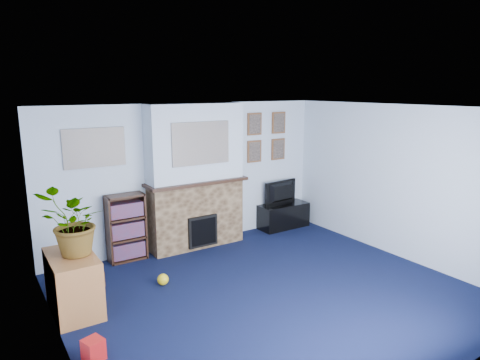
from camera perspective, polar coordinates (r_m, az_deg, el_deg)
floor at (r=5.83m, az=3.83°, el=-14.77°), size 5.00×4.50×0.01m
ceiling at (r=5.20m, az=4.20°, el=9.51°), size 5.00×4.50×0.01m
wall_back at (r=7.27m, az=-6.65°, el=0.68°), size 5.00×0.04×2.40m
wall_front at (r=3.93m, az=24.36°, el=-10.44°), size 5.00×0.04×2.40m
wall_left at (r=4.44m, az=-23.09°, el=-7.75°), size 0.04×4.50×2.40m
wall_right at (r=7.14m, az=20.31°, el=-0.22°), size 0.04×4.50×2.40m
chimney_breast at (r=7.09m, az=-5.92°, el=0.28°), size 1.72×0.50×2.40m
collage_main at (r=6.81m, az=-5.22°, el=4.88°), size 1.00×0.03×0.68m
collage_left at (r=6.64m, az=-18.83°, el=4.09°), size 0.90×0.03×0.58m
portrait_tl at (r=7.79m, az=1.94°, el=7.47°), size 0.30×0.03×0.40m
portrait_tr at (r=8.12m, az=5.16°, el=7.62°), size 0.30×0.03×0.40m
portrait_bl at (r=7.85m, az=1.92°, el=3.83°), size 0.30×0.03×0.40m
portrait_br at (r=8.17m, az=5.10°, el=4.12°), size 0.30×0.03×0.40m
tv_stand at (r=8.30m, az=5.80°, el=-4.80°), size 0.98×0.41×0.46m
television at (r=8.19m, az=5.79°, el=-1.68°), size 0.77×0.18×0.44m
bookshelf at (r=6.89m, az=-14.94°, el=-6.32°), size 0.58×0.28×1.05m
sideboard at (r=5.62m, az=-21.35°, el=-12.74°), size 0.51×0.91×0.71m
potted_plant at (r=5.32m, az=-21.34°, el=-5.38°), size 0.95×0.94×0.80m
mantel_clock at (r=6.99m, az=-6.64°, el=0.39°), size 0.10×0.06×0.14m
mantel_candle at (r=7.21m, az=-3.16°, el=0.90°), size 0.05×0.05×0.17m
mantel_teddy at (r=6.83m, az=-9.69°, el=-0.03°), size 0.12×0.12×0.12m
mantel_can at (r=7.40m, az=-0.74°, el=1.04°), size 0.06×0.06×0.12m
green_crate at (r=5.80m, az=-21.48°, el=-14.27°), size 0.36×0.30×0.26m
toy_ball at (r=6.08m, az=-10.25°, el=-12.82°), size 0.16×0.16×0.16m
toy_block at (r=4.77m, az=-18.95°, el=-20.60°), size 0.23×0.23×0.22m
toy_tube at (r=6.03m, az=-20.37°, el=-13.86°), size 0.35×0.15×0.20m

